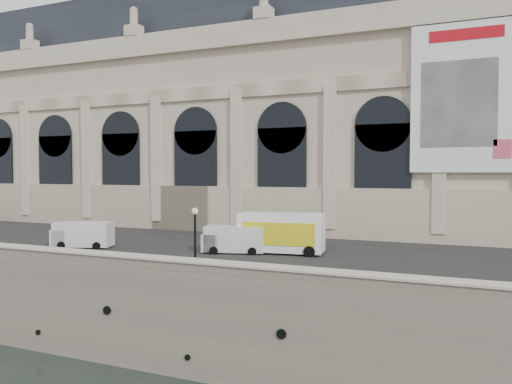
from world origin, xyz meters
TOP-DOWN VIEW (x-y plane):
  - ground at (0.00, 0.00)m, footprint 260.00×260.00m
  - quay at (0.00, 35.00)m, footprint 160.00×70.00m
  - street at (0.00, 14.00)m, footprint 160.00×24.00m
  - parapet at (0.00, 0.60)m, footprint 160.00×1.40m
  - museum at (-5.98, 30.86)m, footprint 69.00×18.70m
  - van_b at (-7.25, 7.69)m, footprint 5.34×3.32m
  - van_c at (5.93, 10.21)m, footprint 5.27×3.14m
  - box_truck at (9.23, 11.63)m, footprint 8.31×3.72m
  - lamp_right at (7.12, 2.45)m, footprint 0.43×0.43m

SIDE VIEW (x-z plane):
  - ground at x=0.00m, z-range 0.00..0.00m
  - quay at x=0.00m, z-range 0.00..6.00m
  - street at x=0.00m, z-range 6.00..6.06m
  - parapet at x=0.00m, z-range 6.01..7.22m
  - van_c at x=5.93m, z-range 6.02..8.23m
  - van_b at x=-7.25m, z-range 6.02..8.25m
  - box_truck at x=9.23m, z-range 6.01..9.25m
  - lamp_right at x=7.12m, z-range 5.99..10.22m
  - museum at x=-5.98m, z-range 5.17..34.27m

